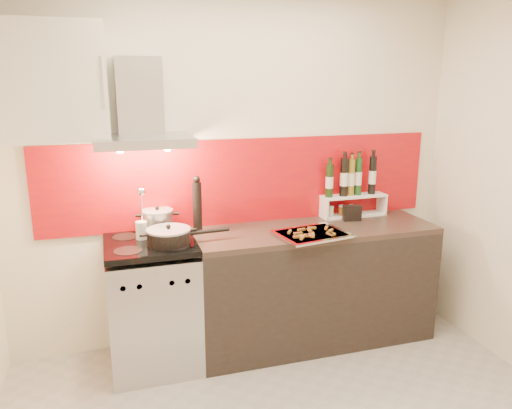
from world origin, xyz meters
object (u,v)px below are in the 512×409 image
object	(u,v)px
stock_pot	(158,221)
pepper_mill	(197,206)
baking_tray	(312,234)
range_stove	(153,306)
counter	(313,284)
saute_pan	(170,236)

from	to	relation	value
stock_pot	pepper_mill	bearing A→B (deg)	-15.17
stock_pot	baking_tray	xyz separation A→B (m)	(1.02, -0.38, -0.08)
range_stove	counter	world-z (taller)	range_stove
counter	pepper_mill	size ratio (longest dim) A/B	4.33
pepper_mill	baking_tray	xyz separation A→B (m)	(0.75, -0.30, -0.19)
saute_pan	stock_pot	bearing A→B (deg)	99.58
counter	saute_pan	size ratio (longest dim) A/B	3.20
baking_tray	pepper_mill	bearing A→B (deg)	157.90
range_stove	stock_pot	xyz separation A→B (m)	(0.08, 0.20, 0.55)
counter	stock_pot	bearing A→B (deg)	170.09
stock_pot	saute_pan	world-z (taller)	stock_pot
stock_pot	saute_pan	distance (m)	0.28
stock_pot	saute_pan	size ratio (longest dim) A/B	0.39
baking_tray	counter	bearing A→B (deg)	60.56
saute_pan	pepper_mill	xyz separation A→B (m)	(0.22, 0.21, 0.14)
stock_pot	counter	bearing A→B (deg)	-9.91
range_stove	pepper_mill	xyz separation A→B (m)	(0.35, 0.13, 0.66)
baking_tray	range_stove	bearing A→B (deg)	170.86
saute_pan	pepper_mill	distance (m)	0.34
saute_pan	baking_tray	xyz separation A→B (m)	(0.97, -0.10, -0.05)
stock_pot	baking_tray	size ratio (longest dim) A/B	0.41
stock_pot	baking_tray	world-z (taller)	stock_pot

